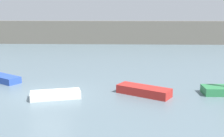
{
  "coord_description": "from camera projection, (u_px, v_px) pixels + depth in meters",
  "views": [
    {
      "loc": [
        4.48,
        -16.55,
        5.16
      ],
      "look_at": [
        3.8,
        3.22,
        0.97
      ],
      "focal_mm": 45.76,
      "sensor_mm": 36.0,
      "label": 1
    }
  ],
  "objects": [
    {
      "name": "ground_plane",
      "position": [
        48.0,
        95.0,
        17.4
      ],
      "size": [
        120.0,
        120.0,
        0.0
      ],
      "primitive_type": "plane",
      "color": "slate"
    },
    {
      "name": "rowboat_red",
      "position": [
        144.0,
        91.0,
        17.3
      ],
      "size": [
        3.38,
        2.63,
        0.51
      ],
      "primitive_type": "cube",
      "rotation": [
        0.0,
        0.0,
        -0.54
      ],
      "color": "red",
      "rests_on": "ground_plane"
    },
    {
      "name": "embankment_wall",
      "position": [
        91.0,
        32.0,
        41.96
      ],
      "size": [
        80.0,
        1.2,
        3.35
      ],
      "primitive_type": "cube",
      "color": "#666056",
      "rests_on": "ground_plane"
    },
    {
      "name": "rowboat_white",
      "position": [
        56.0,
        95.0,
        16.68
      ],
      "size": [
        3.07,
        1.84,
        0.41
      ],
      "primitive_type": "cube",
      "rotation": [
        0.0,
        0.0,
        0.26
      ],
      "color": "white",
      "rests_on": "ground_plane"
    },
    {
      "name": "rowboat_blue",
      "position": [
        4.0,
        79.0,
        20.4
      ],
      "size": [
        2.81,
        2.34,
        0.45
      ],
      "primitive_type": "cube",
      "rotation": [
        0.0,
        0.0,
        -0.59
      ],
      "color": "#2B4CAD",
      "rests_on": "ground_plane"
    }
  ]
}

